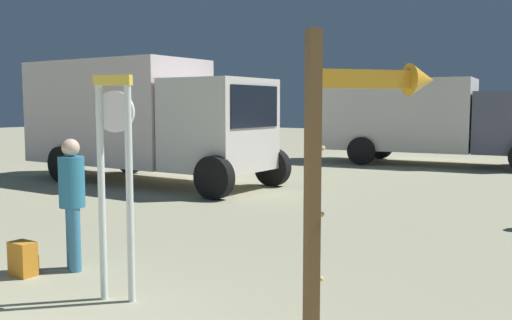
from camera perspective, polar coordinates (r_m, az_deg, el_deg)
standing_clock at (r=5.71m, az=-13.94°, el=-0.55°), size 0.40×0.22×2.22m
arrow_sign at (r=4.35m, az=9.81°, el=1.55°), size 0.82×0.93×2.49m
person_near_clock at (r=6.97m, az=-17.95°, el=-3.57°), size 0.30×0.30×1.55m
backpack at (r=7.07m, az=-22.29°, el=-9.16°), size 0.29×0.24×0.39m
box_truck_near at (r=14.59m, az=-11.57°, el=4.34°), size 6.80×2.57×3.04m
box_truck_far at (r=19.39m, az=16.23°, el=4.15°), size 6.92×3.19×2.77m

